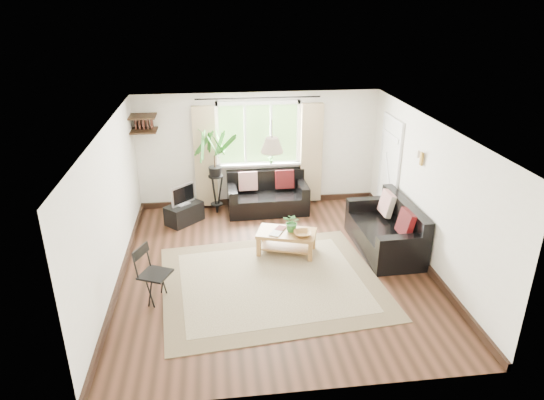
{
  "coord_description": "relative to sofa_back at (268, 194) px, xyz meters",
  "views": [
    {
      "loc": [
        -0.9,
        -6.92,
        4.17
      ],
      "look_at": [
        0.0,
        0.4,
        1.05
      ],
      "focal_mm": 32.0,
      "sensor_mm": 36.0,
      "label": 1
    }
  ],
  "objects": [
    {
      "name": "book_a",
      "position": [
        -0.14,
        -1.81,
        0.03
      ],
      "size": [
        0.27,
        0.29,
        0.02
      ],
      "primitive_type": "imported",
      "rotation": [
        0.0,
        0.0,
        -0.5
      ],
      "color": "silver",
      "rests_on": "coffee_table"
    },
    {
      "name": "sofa_right",
      "position": [
        1.86,
        -1.88,
        0.03
      ],
      "size": [
        1.81,
        0.95,
        0.84
      ],
      "primitive_type": null,
      "rotation": [
        0.0,
        0.0,
        -1.54
      ],
      "color": "black",
      "rests_on": "floor"
    },
    {
      "name": "coffee_table",
      "position": [
        0.13,
        -1.81,
        -0.18
      ],
      "size": [
        1.12,
        0.83,
        0.41
      ],
      "primitive_type": null,
      "rotation": [
        0.0,
        0.0,
        -0.32
      ],
      "color": "brown",
      "rests_on": "floor"
    },
    {
      "name": "wall_right",
      "position": [
        2.36,
        -2.28,
        0.82
      ],
      "size": [
        0.02,
        5.5,
        2.4
      ],
      "primitive_type": "cube",
      "color": "white",
      "rests_on": "floor"
    },
    {
      "name": "floor",
      "position": [
        -0.14,
        -2.28,
        -0.38
      ],
      "size": [
        5.5,
        5.5,
        0.0
      ],
      "primitive_type": "plane",
      "color": "black",
      "rests_on": "ground"
    },
    {
      "name": "rug",
      "position": [
        -0.25,
        -2.71,
        -0.37
      ],
      "size": [
        3.63,
        3.2,
        0.02
      ],
      "primitive_type": "cube",
      "rotation": [
        0.0,
        0.0,
        0.1
      ],
      "color": "#C0B694",
      "rests_on": "floor"
    },
    {
      "name": "ceiling",
      "position": [
        -0.14,
        -2.28,
        2.02
      ],
      "size": [
        5.5,
        5.5,
        0.0
      ],
      "primitive_type": "plane",
      "rotation": [
        3.14,
        0.0,
        0.0
      ],
      "color": "white",
      "rests_on": "floor"
    },
    {
      "name": "sill_plant",
      "position": [
        0.11,
        0.35,
        0.68
      ],
      "size": [
        0.14,
        0.1,
        0.27
      ],
      "primitive_type": "imported",
      "color": "#2D6023",
      "rests_on": "window"
    },
    {
      "name": "wall_sconce",
      "position": [
        2.29,
        -1.98,
        1.36
      ],
      "size": [
        0.12,
        0.12,
        0.28
      ],
      "primitive_type": null,
      "color": "beige",
      "rests_on": "wall_right"
    },
    {
      "name": "pendant_lamp",
      "position": [
        -0.14,
        -1.88,
        1.67
      ],
      "size": [
        0.36,
        0.36,
        0.54
      ],
      "primitive_type": null,
      "color": "beige",
      "rests_on": "ceiling"
    },
    {
      "name": "folding_chair",
      "position": [
        -1.98,
        -2.99,
        0.04
      ],
      "size": [
        0.59,
        0.59,
        0.85
      ],
      "primitive_type": null,
      "rotation": [
        0.0,
        0.0,
        1.14
      ],
      "color": "black",
      "rests_on": "floor"
    },
    {
      "name": "sofa_back",
      "position": [
        0.0,
        0.0,
        0.0
      ],
      "size": [
        1.65,
        0.85,
        0.77
      ],
      "primitive_type": null,
      "rotation": [
        0.0,
        0.0,
        0.02
      ],
      "color": "black",
      "rests_on": "floor"
    },
    {
      "name": "wall_back",
      "position": [
        -0.14,
        0.47,
        0.82
      ],
      "size": [
        5.0,
        0.02,
        2.4
      ],
      "primitive_type": "cube",
      "color": "white",
      "rests_on": "floor"
    },
    {
      "name": "tv_stand",
      "position": [
        -1.7,
        -0.33,
        -0.19
      ],
      "size": [
        0.8,
        0.79,
        0.39
      ],
      "primitive_type": "cube",
      "rotation": [
        0.0,
        0.0,
        0.77
      ],
      "color": "black",
      "rests_on": "floor"
    },
    {
      "name": "window",
      "position": [
        -0.14,
        0.43,
        1.17
      ],
      "size": [
        2.5,
        0.16,
        2.16
      ],
      "primitive_type": null,
      "color": "white",
      "rests_on": "wall_back"
    },
    {
      "name": "door",
      "position": [
        2.33,
        -0.58,
        0.62
      ],
      "size": [
        0.06,
        0.96,
        2.06
      ],
      "primitive_type": "cube",
      "color": "silver",
      "rests_on": "wall_right"
    },
    {
      "name": "wall_front",
      "position": [
        -0.14,
        -5.03,
        0.82
      ],
      "size": [
        5.0,
        0.02,
        2.4
      ],
      "primitive_type": "cube",
      "color": "white",
      "rests_on": "floor"
    },
    {
      "name": "book_b",
      "position": [
        -0.03,
        -1.64,
        0.03
      ],
      "size": [
        0.25,
        0.26,
        0.02
      ],
      "primitive_type": "imported",
      "rotation": [
        0.0,
        0.0,
        -0.57
      ],
      "color": "#5C2824",
      "rests_on": "coffee_table"
    },
    {
      "name": "table_plant",
      "position": [
        0.23,
        -1.79,
        0.19
      ],
      "size": [
        0.4,
        0.39,
        0.33
      ],
      "primitive_type": "imported",
      "rotation": [
        0.0,
        0.0,
        -0.64
      ],
      "color": "#30712D",
      "rests_on": "coffee_table"
    },
    {
      "name": "bowl",
      "position": [
        0.37,
        -1.98,
        0.06
      ],
      "size": [
        0.3,
        0.3,
        0.07
      ],
      "primitive_type": "imported",
      "rotation": [
        0.0,
        0.0,
        -0.0
      ],
      "color": "olive",
      "rests_on": "coffee_table"
    },
    {
      "name": "wall_left",
      "position": [
        -2.64,
        -2.28,
        0.82
      ],
      "size": [
        0.02,
        5.5,
        2.4
      ],
      "primitive_type": "cube",
      "color": "white",
      "rests_on": "floor"
    },
    {
      "name": "corner_shelf",
      "position": [
        -2.39,
        0.22,
        1.51
      ],
      "size": [
        0.5,
        0.5,
        0.34
      ],
      "primitive_type": null,
      "color": "black",
      "rests_on": "wall_back"
    },
    {
      "name": "palm_stand",
      "position": [
        -1.05,
        0.06,
        0.5
      ],
      "size": [
        0.82,
        0.82,
        1.76
      ],
      "primitive_type": null,
      "rotation": [
        0.0,
        0.0,
        0.22
      ],
      "color": "black",
      "rests_on": "floor"
    },
    {
      "name": "tv",
      "position": [
        -1.7,
        -0.33,
        0.21
      ],
      "size": [
        0.53,
        0.51,
        0.42
      ],
      "primitive_type": null,
      "rotation": [
        0.0,
        0.0,
        0.77
      ],
      "color": "#A5A5AA",
      "rests_on": "tv_stand"
    }
  ]
}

